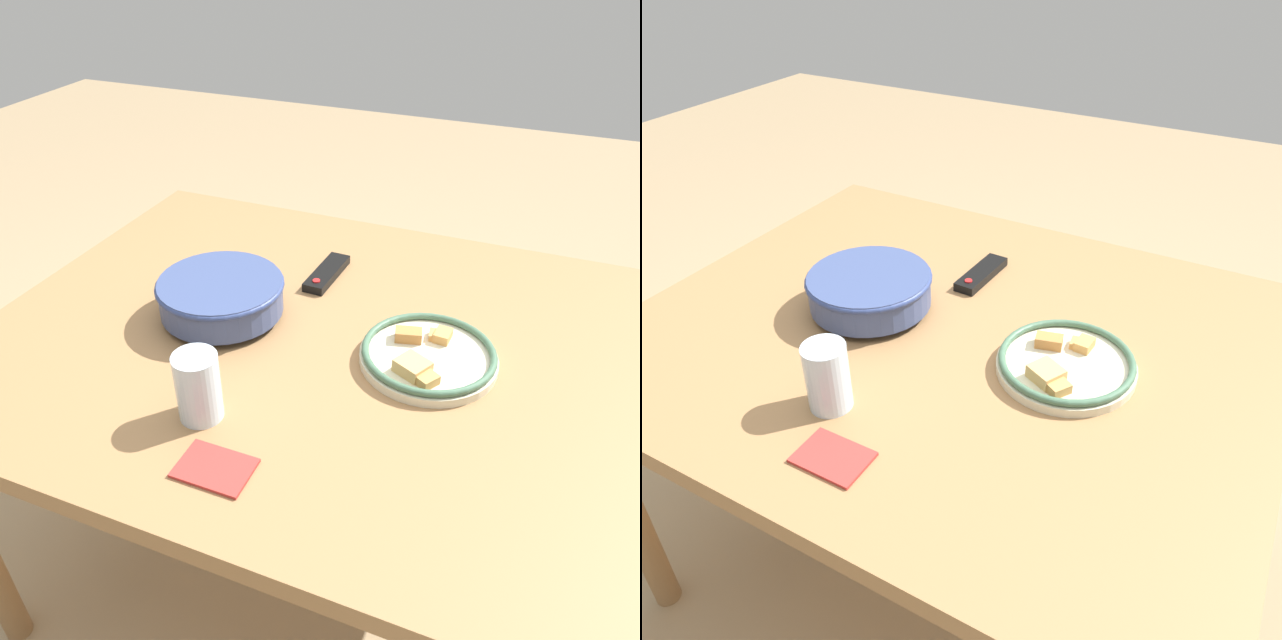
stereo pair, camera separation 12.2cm
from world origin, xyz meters
The scene contains 7 objects.
ground_plane centered at (0.00, 0.00, 0.00)m, with size 8.00×8.00×0.00m, color #9E8460.
dining_table centered at (0.00, 0.00, 0.66)m, with size 1.28×1.06×0.74m.
noodle_bowl centered at (-0.19, -0.01, 0.79)m, with size 0.26×0.26×0.08m.
food_plate centered at (0.25, -0.01, 0.76)m, with size 0.26×0.26×0.04m.
tv_remote centered at (-0.04, 0.22, 0.75)m, with size 0.06×0.17×0.02m.
drinking_glass centered at (-0.07, -0.29, 0.80)m, with size 0.08×0.08×0.13m.
folded_napkin centered at (0.01, -0.39, 0.74)m, with size 0.12×0.08×0.01m.
Camera 1 is at (0.41, -0.95, 1.48)m, focal length 35.00 mm.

